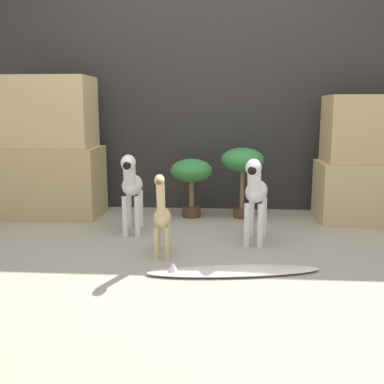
{
  "coord_description": "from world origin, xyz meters",
  "views": [
    {
      "loc": [
        0.14,
        -2.73,
        0.95
      ],
      "look_at": [
        -0.09,
        0.54,
        0.34
      ],
      "focal_mm": 42.0,
      "sensor_mm": 36.0,
      "label": 1
    }
  ],
  "objects_px": {
    "zebra_left": "(132,184)",
    "zebra_right": "(256,190)",
    "giraffe_figurine": "(162,214)",
    "potted_palm_front": "(243,163)",
    "surfboard": "(232,271)",
    "potted_palm_back": "(191,174)"
  },
  "relations": [
    {
      "from": "giraffe_figurine",
      "to": "surfboard",
      "type": "bearing_deg",
      "value": -32.63
    },
    {
      "from": "zebra_left",
      "to": "giraffe_figurine",
      "type": "height_order",
      "value": "zebra_left"
    },
    {
      "from": "giraffe_figurine",
      "to": "zebra_right",
      "type": "bearing_deg",
      "value": 27.41
    },
    {
      "from": "surfboard",
      "to": "giraffe_figurine",
      "type": "bearing_deg",
      "value": 147.37
    },
    {
      "from": "zebra_left",
      "to": "surfboard",
      "type": "xyz_separation_m",
      "value": [
        0.75,
        -0.81,
        -0.37
      ]
    },
    {
      "from": "zebra_left",
      "to": "zebra_right",
      "type": "bearing_deg",
      "value": -12.16
    },
    {
      "from": "zebra_right",
      "to": "potted_palm_front",
      "type": "distance_m",
      "value": 0.77
    },
    {
      "from": "zebra_right",
      "to": "surfboard",
      "type": "xyz_separation_m",
      "value": [
        -0.17,
        -0.61,
        -0.37
      ]
    },
    {
      "from": "zebra_right",
      "to": "potted_palm_back",
      "type": "distance_m",
      "value": 0.92
    },
    {
      "from": "zebra_left",
      "to": "surfboard",
      "type": "bearing_deg",
      "value": -47.07
    },
    {
      "from": "giraffe_figurine",
      "to": "surfboard",
      "type": "relative_size",
      "value": 0.54
    },
    {
      "from": "potted_palm_front",
      "to": "surfboard",
      "type": "bearing_deg",
      "value": -94.4
    },
    {
      "from": "potted_palm_front",
      "to": "surfboard",
      "type": "relative_size",
      "value": 0.59
    },
    {
      "from": "giraffe_figurine",
      "to": "potted_palm_front",
      "type": "height_order",
      "value": "potted_palm_front"
    },
    {
      "from": "potted_palm_front",
      "to": "potted_palm_back",
      "type": "bearing_deg",
      "value": 179.93
    },
    {
      "from": "zebra_left",
      "to": "potted_palm_front",
      "type": "bearing_deg",
      "value": 33.39
    },
    {
      "from": "surfboard",
      "to": "potted_palm_back",
      "type": "bearing_deg",
      "value": 103.79
    },
    {
      "from": "zebra_left",
      "to": "potted_palm_front",
      "type": "distance_m",
      "value": 1.03
    },
    {
      "from": "zebra_right",
      "to": "zebra_left",
      "type": "distance_m",
      "value": 0.94
    },
    {
      "from": "zebra_right",
      "to": "surfboard",
      "type": "relative_size",
      "value": 0.6
    },
    {
      "from": "giraffe_figurine",
      "to": "potted_palm_back",
      "type": "relative_size",
      "value": 1.09
    },
    {
      "from": "zebra_right",
      "to": "potted_palm_back",
      "type": "bearing_deg",
      "value": 123.5
    }
  ]
}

